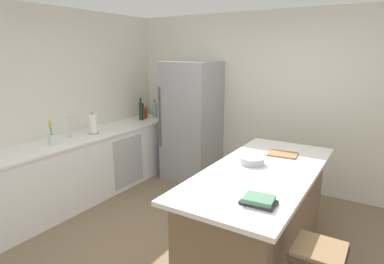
{
  "coord_description": "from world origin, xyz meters",
  "views": [
    {
      "loc": [
        1.44,
        -2.44,
        2.01
      ],
      "look_at": [
        -0.7,
        1.0,
        1.0
      ],
      "focal_mm": 29.97,
      "sensor_mm": 36.0,
      "label": 1
    }
  ],
  "objects": [
    {
      "name": "mixing_bowl",
      "position": [
        0.33,
        0.5,
        0.94
      ],
      "size": [
        0.25,
        0.25,
        0.07
      ],
      "color": "#B2B5BA",
      "rests_on": "kitchen_island"
    },
    {
      "name": "gin_bottle",
      "position": [
        -2.05,
        1.91,
        1.02
      ],
      "size": [
        0.08,
        0.08,
        0.3
      ],
      "color": "#8CB79E",
      "rests_on": "counter_run_left"
    },
    {
      "name": "wall_rear",
      "position": [
        0.0,
        2.25,
        1.3
      ],
      "size": [
        6.0,
        0.1,
        2.6
      ],
      "primitive_type": "cube",
      "color": "silver",
      "rests_on": "ground_plane"
    },
    {
      "name": "refrigerator",
      "position": [
        -1.22,
        1.83,
        0.94
      ],
      "size": [
        0.78,
        0.78,
        1.88
      ],
      "color": "#93969B",
      "rests_on": "ground_plane"
    },
    {
      "name": "cookbook_stack",
      "position": [
        0.7,
        -0.31,
        0.93
      ],
      "size": [
        0.26,
        0.2,
        0.06
      ],
      "color": "#2D2D33",
      "rests_on": "kitchen_island"
    },
    {
      "name": "whiskey_bottle",
      "position": [
        -2.13,
        1.71,
        1.0
      ],
      "size": [
        0.08,
        0.08,
        0.26
      ],
      "color": "brown",
      "rests_on": "counter_run_left"
    },
    {
      "name": "counter_run_left",
      "position": [
        -2.08,
        0.5,
        0.45
      ],
      "size": [
        0.67,
        3.23,
        0.9
      ],
      "color": "white",
      "rests_on": "ground_plane"
    },
    {
      "name": "ground_plane",
      "position": [
        0.0,
        0.0,
        0.0
      ],
      "size": [
        7.2,
        7.2,
        0.0
      ],
      "primitive_type": "plane",
      "color": "#7A664C"
    },
    {
      "name": "wine_bottle",
      "position": [
        -2.1,
        1.61,
        1.06
      ],
      "size": [
        0.07,
        0.07,
        0.38
      ],
      "color": "#19381E",
      "rests_on": "counter_run_left"
    },
    {
      "name": "olive_oil_bottle",
      "position": [
        -2.01,
        2.01,
        1.03
      ],
      "size": [
        0.06,
        0.06,
        0.32
      ],
      "color": "olive",
      "rests_on": "counter_run_left"
    },
    {
      "name": "wall_left",
      "position": [
        -2.45,
        0.0,
        1.3
      ],
      "size": [
        0.1,
        6.0,
        2.6
      ],
      "primitive_type": "cube",
      "color": "silver",
      "rests_on": "ground_plane"
    },
    {
      "name": "hot_sauce_bottle",
      "position": [
        -2.16,
        1.82,
        0.98
      ],
      "size": [
        0.05,
        0.05,
        0.21
      ],
      "color": "red",
      "rests_on": "counter_run_left"
    },
    {
      "name": "bar_stool",
      "position": [
        1.15,
        -0.29,
        0.56
      ],
      "size": [
        0.36,
        0.36,
        0.69
      ],
      "color": "#473828",
      "rests_on": "ground_plane"
    },
    {
      "name": "flower_vase",
      "position": [
        -2.04,
        -0.13,
        0.99
      ],
      "size": [
        0.09,
        0.09,
        0.31
      ],
      "color": "silver",
      "rests_on": "counter_run_left"
    },
    {
      "name": "paper_towel_roll",
      "position": [
        -2.04,
        0.54,
        1.03
      ],
      "size": [
        0.14,
        0.14,
        0.31
      ],
      "color": "gray",
      "rests_on": "counter_run_left"
    },
    {
      "name": "sink_faucet",
      "position": [
        -2.13,
        0.21,
        1.06
      ],
      "size": [
        0.15,
        0.05,
        0.3
      ],
      "color": "silver",
      "rests_on": "counter_run_left"
    },
    {
      "name": "kitchen_island",
      "position": [
        0.47,
        0.4,
        0.46
      ],
      "size": [
        0.96,
        2.2,
        0.9
      ],
      "color": "#7A6047",
      "rests_on": "ground_plane"
    },
    {
      "name": "cutting_board",
      "position": [
        0.51,
        0.96,
        0.91
      ],
      "size": [
        0.33,
        0.26,
        0.02
      ],
      "color": "#9E7042",
      "rests_on": "kitchen_island"
    }
  ]
}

